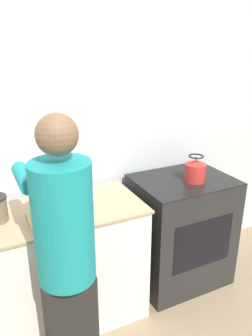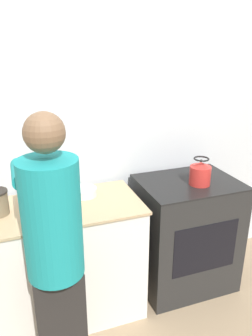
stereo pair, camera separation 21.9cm
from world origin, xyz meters
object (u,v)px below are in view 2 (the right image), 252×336
Objects in this scene: person at (55,250)px; kettle at (200,173)px; oven at (185,233)px; knife at (50,210)px; cutting_board at (50,214)px.

kettle is at bearing 20.94° from person.
kettle reaches higher than oven.
oven is 1.16m from knife.
cutting_board is (-1.08, -0.12, 0.44)m from oven.
person is 0.40m from cutting_board.
cutting_board is 1.30× the size of knife.
knife is (0.04, 0.43, 0.02)m from person.
oven is at bearing 6.15° from cutting_board.
person reaches higher than kettle.
person is at bearing -159.06° from kettle.
oven is at bearing 24.89° from person.
kettle is at bearing -10.58° from knife.
cutting_board is 0.04m from knife.
oven is at bearing 121.33° from kettle.
oven is 0.57× the size of person.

